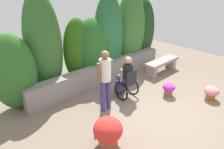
{
  "coord_description": "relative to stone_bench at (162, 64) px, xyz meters",
  "views": [
    {
      "loc": [
        -3.94,
        -2.64,
        3.23
      ],
      "look_at": [
        -0.56,
        1.1,
        0.85
      ],
      "focal_mm": 31.47,
      "sensor_mm": 36.0,
      "label": 1
    }
  ],
  "objects": [
    {
      "name": "ground_plane",
      "position": [
        -2.27,
        -1.31,
        -0.34
      ],
      "size": [
        11.82,
        11.82,
        0.0
      ],
      "primitive_type": "plane",
      "color": "#786656"
    },
    {
      "name": "stone_retaining_wall",
      "position": [
        -2.27,
        0.85,
        0.01
      ],
      "size": [
        5.45,
        0.37,
        0.69
      ],
      "primitive_type": "cube",
      "color": "gray",
      "rests_on": "ground"
    },
    {
      "name": "hedge_backdrop",
      "position": [
        -2.05,
        1.38,
        0.99
      ],
      "size": [
        6.62,
        1.09,
        3.09
      ],
      "color": "#2E6425",
      "rests_on": "ground"
    },
    {
      "name": "stone_bench",
      "position": [
        0.0,
        0.0,
        0.0
      ],
      "size": [
        1.63,
        0.44,
        0.5
      ],
      "rotation": [
        0.0,
        0.0,
        0.01
      ],
      "color": "#A18A87",
      "rests_on": "ground"
    },
    {
      "name": "person_in_wheelchair",
      "position": [
        -2.39,
        -0.35,
        0.28
      ],
      "size": [
        0.53,
        0.66,
        1.33
      ],
      "rotation": [
        0.0,
        0.0,
        0.17
      ],
      "color": "black",
      "rests_on": "ground"
    },
    {
      "name": "person_standing_companion",
      "position": [
        -3.28,
        -0.45,
        0.66
      ],
      "size": [
        0.49,
        0.3,
        1.72
      ],
      "rotation": [
        0.0,
        0.0,
        0.25
      ],
      "color": "#3E3A70",
      "rests_on": "ground"
    },
    {
      "name": "flower_pot_purple_near",
      "position": [
        -4.1,
        -1.48,
        0.02
      ],
      "size": [
        0.63,
        0.63,
        0.68
      ],
      "color": "#AB4B2F",
      "rests_on": "ground"
    },
    {
      "name": "flower_pot_terracotta_by_wall",
      "position": [
        -0.57,
        -2.17,
        -0.1
      ],
      "size": [
        0.43,
        0.43,
        0.41
      ],
      "color": "#AA5623",
      "rests_on": "ground"
    },
    {
      "name": "flower_pot_red_accent",
      "position": [
        -1.34,
        -1.19,
        -0.1
      ],
      "size": [
        0.39,
        0.39,
        0.41
      ],
      "color": "#90563C",
      "rests_on": "ground"
    }
  ]
}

